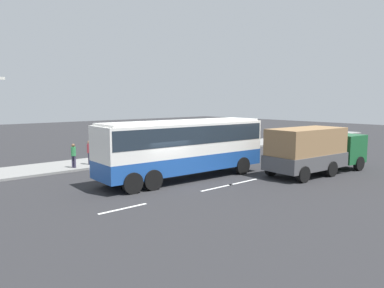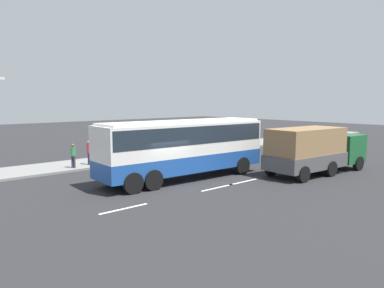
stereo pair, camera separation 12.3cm
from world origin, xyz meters
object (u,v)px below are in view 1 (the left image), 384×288
Objects in this scene: pedestrian_at_crossing at (74,154)px; cargo_truck at (315,149)px; coach_bus at (184,143)px; pedestrian_near_curb at (89,151)px.

cargo_truck is at bearing -78.41° from pedestrian_at_crossing.
coach_bus is 6.61× the size of pedestrian_at_crossing.
pedestrian_near_curb is (-9.78, 11.86, -0.46)m from cargo_truck.
cargo_truck is 4.68× the size of pedestrian_near_curb.
pedestrian_at_crossing is (-3.78, 7.06, -1.08)m from coach_bus.
pedestrian_at_crossing is (-11.14, 11.40, -0.50)m from cargo_truck.
cargo_truck reaches higher than pedestrian_at_crossing.
pedestrian_at_crossing is at bearing 121.11° from coach_bus.
pedestrian_at_crossing is at bearing 138.78° from cargo_truck.
pedestrian_near_curb is at bearing 110.76° from coach_bus.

